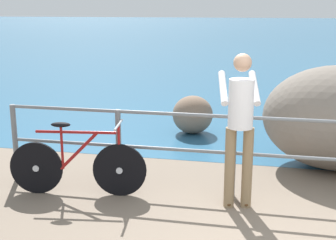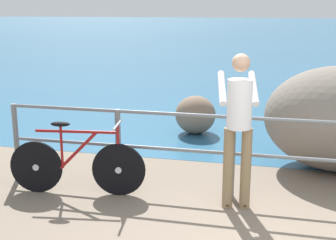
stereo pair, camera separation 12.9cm
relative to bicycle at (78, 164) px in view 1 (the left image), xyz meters
name	(u,v)px [view 1 (the left image)]	position (x,y,z in m)	size (l,w,h in m)	color
ground_plane	(274,54)	(2.58, 18.54, -0.44)	(120.00, 120.00, 0.10)	#756656
sea_surface	(271,28)	(2.58, 46.53, -0.39)	(120.00, 90.00, 0.01)	#285B7F
promenade_railing	(296,150)	(2.58, 0.35, 0.25)	(7.30, 0.07, 1.02)	slate
bicycle	(78,164)	(0.00, 0.00, 0.00)	(1.69, 0.48, 0.92)	black
person_at_railing	(240,124)	(1.94, 0.07, 0.60)	(0.53, 0.67, 1.78)	#8C7251
breakwater_boulder_left	(193,115)	(0.93, 3.10, -0.04)	(0.74, 0.74, 0.69)	#816754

